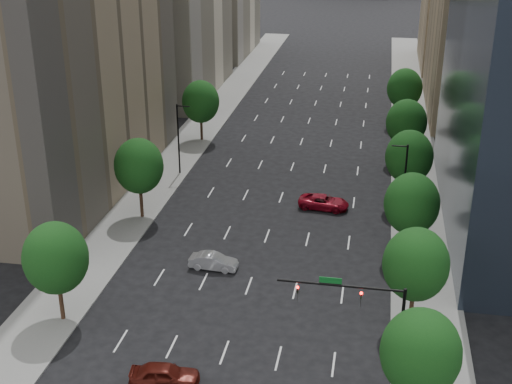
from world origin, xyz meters
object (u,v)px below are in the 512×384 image
Objects in this scene: car_maroon at (165,375)px; car_red_far at (324,202)px; traffic_signal at (368,308)px; car_silver at (213,261)px.

car_maroon is 0.90× the size of car_red_far.
traffic_signal is at bearing -80.08° from car_maroon.
car_silver is (-0.49, 16.95, -0.10)m from car_maroon.
car_maroon is at bearing 171.38° from car_red_far.
car_maroon is (-13.86, -4.47, -4.32)m from traffic_signal.
car_red_far is at bearing -22.58° from car_maroon.
car_silver is (-14.34, 12.47, -4.42)m from traffic_signal.
car_maroon is at bearing -162.10° from traffic_signal.
traffic_signal is 2.01× the size of car_silver.
car_red_far is at bearing -27.30° from car_silver.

